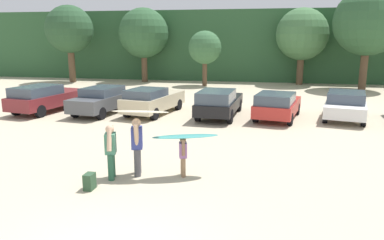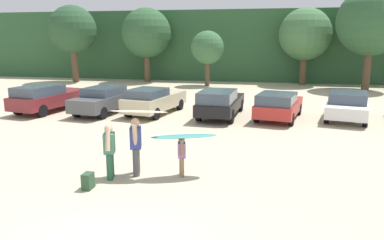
{
  "view_description": "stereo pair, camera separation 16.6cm",
  "coord_description": "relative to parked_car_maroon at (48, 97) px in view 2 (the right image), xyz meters",
  "views": [
    {
      "loc": [
        2.7,
        -5.52,
        4.03
      ],
      "look_at": [
        0.06,
        8.13,
        0.95
      ],
      "focal_mm": 34.71,
      "sensor_mm": 36.0,
      "label": 1
    },
    {
      "loc": [
        2.86,
        -5.49,
        4.03
      ],
      "look_at": [
        0.06,
        8.13,
        0.95
      ],
      "focal_mm": 34.71,
      "sensor_mm": 36.0,
      "label": 2
    }
  ],
  "objects": [
    {
      "name": "hillside_ridge",
      "position": [
        9.14,
        22.62,
        2.5
      ],
      "size": [
        108.0,
        12.0,
        6.61
      ],
      "primitive_type": "cube",
      "color": "#2D5633",
      "rests_on": "ground_plane"
    },
    {
      "name": "tree_left",
      "position": [
        -5.65,
        13.44,
        3.97
      ],
      "size": [
        4.29,
        4.29,
        6.96
      ],
      "color": "brown",
      "rests_on": "ground_plane"
    },
    {
      "name": "tree_ridge_back",
      "position": [
        0.82,
        15.12,
        3.65
      ],
      "size": [
        4.57,
        4.57,
        6.76
      ],
      "color": "brown",
      "rests_on": "ground_plane"
    },
    {
      "name": "tree_center_right",
      "position": [
        6.87,
        13.09,
        2.42
      ],
      "size": [
        2.79,
        2.79,
        4.65
      ],
      "color": "brown",
      "rests_on": "ground_plane"
    },
    {
      "name": "tree_far_right",
      "position": [
        14.96,
        15.49,
        3.52
      ],
      "size": [
        4.47,
        4.47,
        6.59
      ],
      "color": "brown",
      "rests_on": "ground_plane"
    },
    {
      "name": "tree_center",
      "position": [
        19.57,
        12.98,
        4.45
      ],
      "size": [
        5.24,
        5.24,
        7.9
      ],
      "color": "brown",
      "rests_on": "ground_plane"
    },
    {
      "name": "parked_car_maroon",
      "position": [
        0.0,
        0.0,
        0.0
      ],
      "size": [
        2.53,
        5.0,
        1.52
      ],
      "rotation": [
        0.0,
        0.0,
        1.41
      ],
      "color": "maroon",
      "rests_on": "ground_plane"
    },
    {
      "name": "parked_car_dark_gray",
      "position": [
        3.31,
        0.26,
        -0.04
      ],
      "size": [
        2.34,
        4.74,
        1.45
      ],
      "rotation": [
        0.0,
        0.0,
        1.43
      ],
      "color": "#4C4F54",
      "rests_on": "ground_plane"
    },
    {
      "name": "parked_car_champagne",
      "position": [
        6.02,
        0.51,
        -0.04
      ],
      "size": [
        2.58,
        4.67,
        1.45
      ],
      "rotation": [
        0.0,
        0.0,
        1.38
      ],
      "color": "beige",
      "rests_on": "ground_plane"
    },
    {
      "name": "parked_car_black",
      "position": [
        9.63,
        0.39,
        -0.02
      ],
      "size": [
        2.1,
        4.9,
        1.48
      ],
      "rotation": [
        0.0,
        0.0,
        1.5
      ],
      "color": "black",
      "rests_on": "ground_plane"
    },
    {
      "name": "parked_car_red",
      "position": [
        12.58,
        0.42,
        -0.06
      ],
      "size": [
        2.59,
        4.4,
        1.4
      ],
      "rotation": [
        0.0,
        0.0,
        1.37
      ],
      "color": "#B72D28",
      "rests_on": "ground_plane"
    },
    {
      "name": "parked_car_white",
      "position": [
        15.97,
        1.11,
        -0.06
      ],
      "size": [
        2.69,
        4.35,
        1.39
      ],
      "rotation": [
        0.0,
        0.0,
        1.36
      ],
      "color": "white",
      "rests_on": "ground_plane"
    },
    {
      "name": "person_adult",
      "position": [
        8.24,
        -8.37,
        0.18
      ],
      "size": [
        0.42,
        0.78,
        1.73
      ],
      "rotation": [
        0.0,
        0.0,
        3.42
      ],
      "color": "#4C4C51",
      "rests_on": "ground_plane"
    },
    {
      "name": "person_child",
      "position": [
        9.6,
        -8.21,
        -0.12
      ],
      "size": [
        0.3,
        0.5,
        1.21
      ],
      "rotation": [
        0.0,
        0.0,
        3.42
      ],
      "color": "#8C6B4C",
      "rests_on": "ground_plane"
    },
    {
      "name": "person_companion",
      "position": [
        7.59,
        -8.82,
        0.11
      ],
      "size": [
        0.39,
        0.76,
        1.61
      ],
      "rotation": [
        0.0,
        0.0,
        3.42
      ],
      "color": "#26593F",
      "rests_on": "ground_plane"
    },
    {
      "name": "surfboard_cream",
      "position": [
        8.36,
        -8.38,
        1.14
      ],
      "size": [
        1.75,
        0.61,
        0.12
      ],
      "rotation": [
        0.0,
        0.0,
        3.21
      ],
      "color": "beige"
    },
    {
      "name": "surfboard_teal",
      "position": [
        9.67,
        -8.2,
        0.42
      ],
      "size": [
        2.03,
        1.19,
        0.1
      ],
      "rotation": [
        0.0,
        0.0,
        3.49
      ],
      "color": "teal"
    },
    {
      "name": "backpack_dropped",
      "position": [
        7.32,
        -9.69,
        -0.58
      ],
      "size": [
        0.24,
        0.34,
        0.45
      ],
      "color": "#2D4C33",
      "rests_on": "ground_plane"
    }
  ]
}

